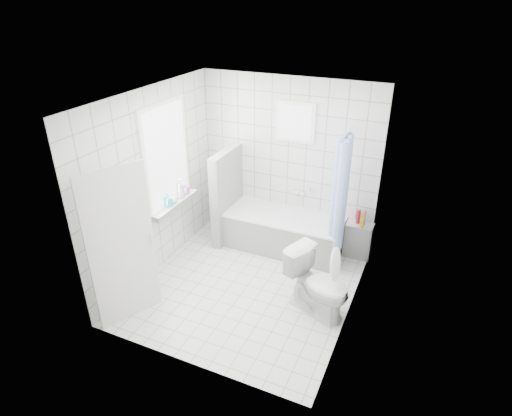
% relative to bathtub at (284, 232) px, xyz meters
% --- Properties ---
extents(ground, '(3.00, 3.00, 0.00)m').
position_rel_bathtub_xyz_m(ground, '(-0.11, -1.12, -0.29)').
color(ground, white).
rests_on(ground, ground).
extents(ceiling, '(3.00, 3.00, 0.00)m').
position_rel_bathtub_xyz_m(ceiling, '(-0.11, -1.12, 2.31)').
color(ceiling, white).
rests_on(ceiling, ground).
extents(wall_back, '(2.80, 0.02, 2.60)m').
position_rel_bathtub_xyz_m(wall_back, '(-0.11, 0.38, 1.01)').
color(wall_back, white).
rests_on(wall_back, ground).
extents(wall_front, '(2.80, 0.02, 2.60)m').
position_rel_bathtub_xyz_m(wall_front, '(-0.11, -2.62, 1.01)').
color(wall_front, white).
rests_on(wall_front, ground).
extents(wall_left, '(0.02, 3.00, 2.60)m').
position_rel_bathtub_xyz_m(wall_left, '(-1.51, -1.12, 1.01)').
color(wall_left, white).
rests_on(wall_left, ground).
extents(wall_right, '(0.02, 3.00, 2.60)m').
position_rel_bathtub_xyz_m(wall_right, '(1.29, -1.12, 1.01)').
color(wall_right, white).
rests_on(wall_right, ground).
extents(window_left, '(0.01, 0.90, 1.40)m').
position_rel_bathtub_xyz_m(window_left, '(-1.47, -0.82, 1.31)').
color(window_left, white).
rests_on(window_left, wall_left).
extents(window_back, '(0.50, 0.01, 0.50)m').
position_rel_bathtub_xyz_m(window_back, '(-0.01, 0.33, 1.66)').
color(window_back, white).
rests_on(window_back, wall_back).
extents(window_sill, '(0.18, 1.02, 0.08)m').
position_rel_bathtub_xyz_m(window_sill, '(-1.42, -0.82, 0.57)').
color(window_sill, white).
rests_on(window_sill, wall_left).
extents(door, '(0.38, 0.74, 2.00)m').
position_rel_bathtub_xyz_m(door, '(-1.19, -2.24, 0.71)').
color(door, silver).
rests_on(door, ground).
extents(bathtub, '(1.80, 0.77, 0.58)m').
position_rel_bathtub_xyz_m(bathtub, '(0.00, 0.00, 0.00)').
color(bathtub, white).
rests_on(bathtub, ground).
extents(partition_wall, '(0.15, 0.85, 1.50)m').
position_rel_bathtub_xyz_m(partition_wall, '(-0.96, -0.05, 0.46)').
color(partition_wall, white).
rests_on(partition_wall, ground).
extents(tiled_ledge, '(0.40, 0.24, 0.55)m').
position_rel_bathtub_xyz_m(tiled_ledge, '(1.11, 0.25, -0.02)').
color(tiled_ledge, white).
rests_on(tiled_ledge, ground).
extents(toilet, '(0.95, 0.75, 0.85)m').
position_rel_bathtub_xyz_m(toilet, '(0.92, -1.22, 0.13)').
color(toilet, white).
rests_on(toilet, ground).
extents(curtain_rod, '(0.02, 0.80, 0.02)m').
position_rel_bathtub_xyz_m(curtain_rod, '(0.84, -0.02, 1.71)').
color(curtain_rod, silver).
rests_on(curtain_rod, wall_back).
extents(shower_curtain, '(0.14, 0.48, 1.78)m').
position_rel_bathtub_xyz_m(shower_curtain, '(0.84, -0.16, 0.81)').
color(shower_curtain, '#5079EC').
rests_on(shower_curtain, curtain_rod).
extents(tub_faucet, '(0.18, 0.06, 0.06)m').
position_rel_bathtub_xyz_m(tub_faucet, '(0.10, 0.33, 0.56)').
color(tub_faucet, silver).
rests_on(tub_faucet, wall_back).
extents(sill_bottles, '(0.18, 0.57, 0.32)m').
position_rel_bathtub_xyz_m(sill_bottles, '(-1.41, -0.75, 0.73)').
color(sill_bottles, white).
rests_on(sill_bottles, window_sill).
extents(ledge_bottles, '(0.15, 0.17, 0.26)m').
position_rel_bathtub_xyz_m(ledge_bottles, '(1.12, 0.24, 0.38)').
color(ledge_bottles, yellow).
rests_on(ledge_bottles, tiled_ledge).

